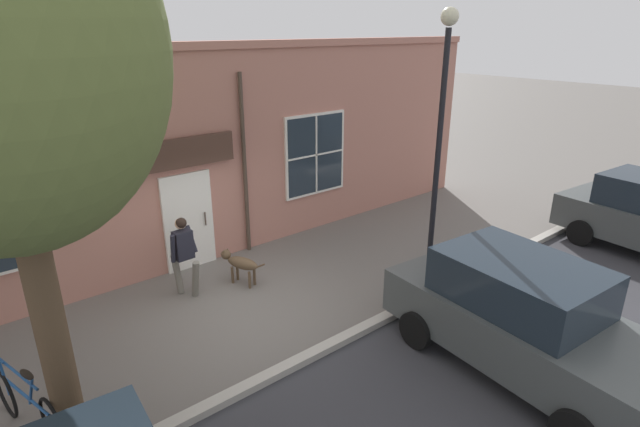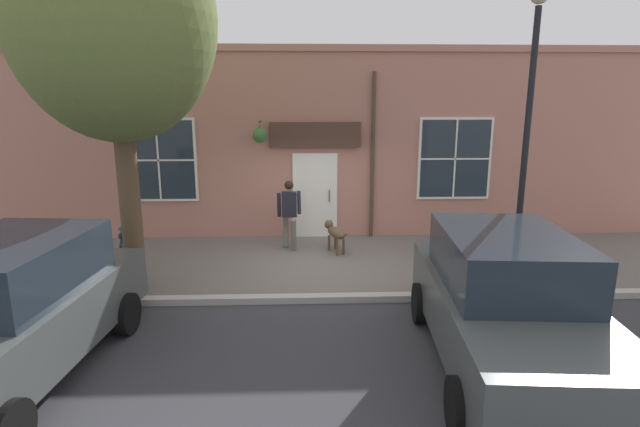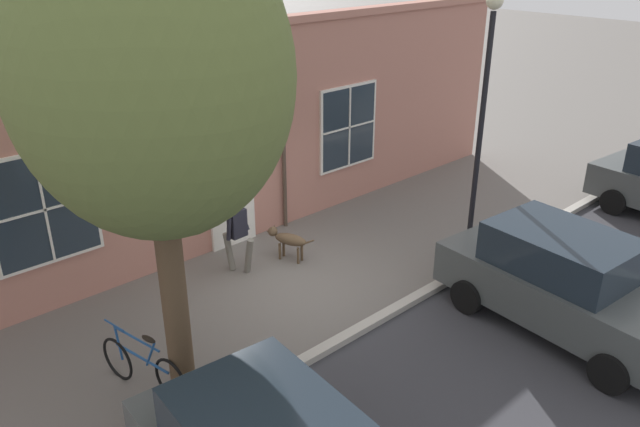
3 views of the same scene
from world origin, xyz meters
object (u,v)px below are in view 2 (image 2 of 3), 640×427
at_px(pedestrian_walking, 289,209).
at_px(parked_car_mid_block, 506,303).
at_px(street_tree_by_curb, 117,26).
at_px(street_lamp, 530,100).
at_px(dog_on_leash, 335,232).
at_px(leaning_bicycle, 124,262).
at_px(parked_car_nearest_curb, 7,313).

xyz_separation_m(pedestrian_walking, parked_car_mid_block, (5.29, 2.87, -0.07)).
xyz_separation_m(pedestrian_walking, street_tree_by_curb, (2.33, -2.72, 3.61)).
relative_size(parked_car_mid_block, street_lamp, 0.85).
relative_size(dog_on_leash, leaning_bicycle, 0.64).
relative_size(leaning_bicycle, street_lamp, 0.32).
height_order(dog_on_leash, leaning_bicycle, leaning_bicycle).
xyz_separation_m(pedestrian_walking, dog_on_leash, (0.28, 1.03, -0.49)).
height_order(parked_car_nearest_curb, parked_car_mid_block, same).
distance_m(pedestrian_walking, leaning_bicycle, 3.71).
height_order(pedestrian_walking, dog_on_leash, pedestrian_walking).
bearing_deg(leaning_bicycle, street_tree_by_curb, 45.20).
xyz_separation_m(pedestrian_walking, parked_car_nearest_curb, (5.37, -3.29, -0.07)).
relative_size(pedestrian_walking, dog_on_leash, 1.50).
bearing_deg(parked_car_mid_block, parked_car_nearest_curb, -89.26).
xyz_separation_m(dog_on_leash, street_lamp, (2.24, 3.17, 2.92)).
height_order(dog_on_leash, parked_car_nearest_curb, parked_car_nearest_curb).
bearing_deg(street_tree_by_curb, parked_car_nearest_curb, -10.63).
bearing_deg(parked_car_mid_block, street_lamp, 154.38).
bearing_deg(pedestrian_walking, leaning_bicycle, -58.12).
bearing_deg(parked_car_mid_block, leaning_bicycle, -119.28).
xyz_separation_m(pedestrian_walking, leaning_bicycle, (1.94, -3.12, -0.57)).
bearing_deg(leaning_bicycle, street_lamp, 85.46).
bearing_deg(dog_on_leash, parked_car_nearest_curb, -40.34).
height_order(pedestrian_walking, leaning_bicycle, pedestrian_walking).
distance_m(pedestrian_walking, dog_on_leash, 1.18).
relative_size(leaning_bicycle, parked_car_nearest_curb, 0.38).
xyz_separation_m(parked_car_mid_block, street_lamp, (-2.77, 1.33, 2.50)).
distance_m(pedestrian_walking, street_lamp, 5.47).
bearing_deg(street_lamp, leaning_bicycle, -94.54).
bearing_deg(parked_car_nearest_curb, street_lamp, 110.86).
bearing_deg(parked_car_nearest_curb, dog_on_leash, 139.66).
bearing_deg(parked_car_mid_block, dog_on_leash, -159.90).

